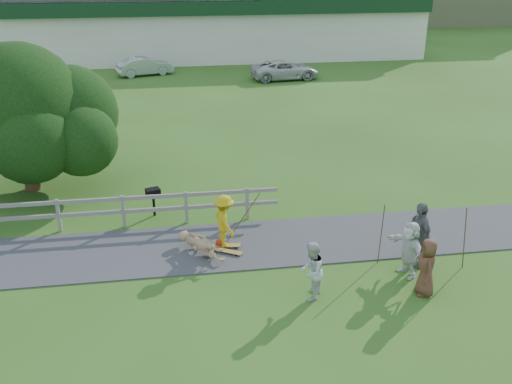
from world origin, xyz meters
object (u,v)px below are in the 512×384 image
Objects in this scene: skater_rider at (224,224)px; tree at (24,133)px; car_white at (285,70)px; skater_fallen at (201,245)px; spectator_d at (409,249)px; spectator_b at (419,234)px; bbq at (154,202)px; spectator_c at (427,267)px; car_silver at (145,66)px; spectator_a at (311,271)px.

tree reaches higher than skater_rider.
skater_fallen is at bearing 157.28° from car_white.
tree is (-11.41, 7.82, 1.39)m from spectator_d.
spectator_b is at bearing 171.68° from car_white.
car_white is at bearing 53.20° from tree.
spectator_d is 1.66× the size of bbq.
spectator_b reaches higher than spectator_d.
bbq is (4.50, -2.94, -1.71)m from tree.
skater_rider is 5.83m from spectator_c.
car_white is at bearing 174.09° from spectator_b.
tree is at bearing 137.60° from car_white.
skater_rider is at bearing -128.11° from spectator_d.
spectator_b is 0.50× the size of car_silver.
spectator_b is 8.61m from bbq.
skater_rider is at bearing -111.37° from spectator_b.
spectator_b is 1.19× the size of spectator_d.
car_silver is (-7.88, 28.99, -0.15)m from spectator_c.
spectator_b is 0.42× the size of car_white.
skater_rider is 1.01× the size of spectator_d.
skater_rider is 0.85× the size of spectator_b.
spectator_a reaches higher than spectator_c.
skater_rider is 0.35× the size of car_white.
skater_rider reaches higher than bbq.
spectator_b is at bearing -48.49° from bbq.
car_silver reaches higher than skater_fallen.
spectator_a is 1.63× the size of bbq.
tree is (-3.60, -20.22, 1.56)m from car_silver.
skater_rider is at bearing 158.75° from car_white.
tree is at bearing 152.26° from car_silver.
spectator_d is at bearing -54.31° from skater_fallen.
skater_rider reaches higher than spectator_a.
spectator_d is (4.80, -2.23, -0.01)m from skater_rider.
spectator_d reaches higher than car_silver.
bbq is at bearing -119.59° from spectator_c.
car_white is (4.55, 25.99, -0.15)m from spectator_a.
spectator_a is at bearing -163.15° from skater_rider.
tree reaches higher than spectator_c.
spectator_d is (5.52, -1.98, 0.48)m from skater_fallen.
bbq is at bearing 80.99° from skater_fallen.
spectator_c is at bearing 112.19° from spectator_a.
car_silver is 23.18m from bbq.
car_white is 21.87m from tree.
spectator_d is at bearing 130.61° from spectator_a.
bbq is (-2.11, 2.64, -0.33)m from skater_rider.
tree is (-11.49, 8.77, 1.41)m from spectator_c.
car_silver is (-7.80, 28.04, -0.17)m from spectator_d.
spectator_d is at bearing -164.99° from spectator_c.
spectator_b is 1.22× the size of spectator_c.
car_silver is (-4.91, 28.74, -0.15)m from spectator_a.
spectator_a reaches higher than bbq.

